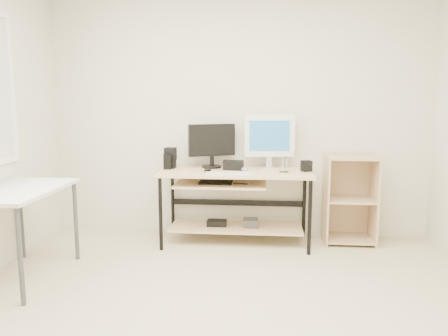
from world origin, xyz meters
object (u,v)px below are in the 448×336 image
object	(u,v)px
black_monitor	(212,143)
white_imac	(269,137)
side_table	(18,198)
audio_controller	(167,162)
shelf_unit	(349,198)
desk	(233,191)

from	to	relation	value
black_monitor	white_imac	bearing A→B (deg)	-21.04
side_table	audio_controller	distance (m)	1.46
black_monitor	white_imac	world-z (taller)	white_imac
shelf_unit	desk	bearing A→B (deg)	-172.23
audio_controller	black_monitor	bearing A→B (deg)	10.83
shelf_unit	black_monitor	bearing A→B (deg)	179.93
side_table	shelf_unit	xyz separation A→B (m)	(2.83, 1.22, -0.22)
shelf_unit	side_table	bearing A→B (deg)	-156.67
white_imac	audio_controller	size ratio (longest dim) A/B	3.48
side_table	audio_controller	xyz separation A→B (m)	(0.98, 1.07, 0.16)
side_table	shelf_unit	bearing A→B (deg)	23.33
side_table	black_monitor	distance (m)	1.90
white_imac	shelf_unit	bearing A→B (deg)	-9.31
desk	side_table	xyz separation A→B (m)	(-1.65, -1.06, 0.13)
shelf_unit	white_imac	bearing A→B (deg)	177.15
white_imac	audio_controller	xyz separation A→B (m)	(-1.03, -0.19, -0.24)
shelf_unit	black_monitor	world-z (taller)	black_monitor
white_imac	audio_controller	bearing A→B (deg)	-175.95
desk	white_imac	size ratio (longest dim) A/B	2.71
desk	black_monitor	world-z (taller)	black_monitor
desk	white_imac	distance (m)	0.67
desk	white_imac	world-z (taller)	white_imac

